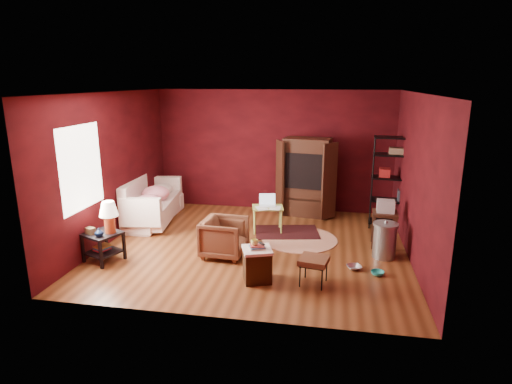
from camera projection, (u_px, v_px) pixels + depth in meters
room at (252, 173)px, 7.60m from camera, size 5.54×5.04×2.84m
sofa at (152, 204)px, 9.33m from camera, size 0.58×1.97×0.77m
armchair at (224, 236)px, 7.47m from camera, size 0.72×0.77×0.75m
pet_bowl_steel at (354, 262)px, 6.99m from camera, size 0.25×0.14×0.24m
pet_bowl_turquoise at (378, 269)px, 6.78m from camera, size 0.21×0.08×0.21m
vase at (99, 232)px, 7.04m from camera, size 0.18×0.18×0.14m
mug at (254, 242)px, 6.45m from camera, size 0.12×0.10×0.11m
side_table at (106, 226)px, 7.20m from camera, size 0.69×0.69×1.05m
sofa_cushions at (151, 202)px, 9.29m from camera, size 1.13×2.20×0.88m
hamper at (257, 264)px, 6.56m from camera, size 0.54×0.54×0.60m
footstool at (314, 261)px, 6.42m from camera, size 0.49×0.49×0.43m
rug_round at (299, 239)px, 8.32m from camera, size 1.62×1.62×0.01m
rug_oriental at (287, 232)px, 8.68m from camera, size 1.40×1.06×0.01m
laptop_desk at (268, 209)px, 8.65m from camera, size 0.69×0.58×0.76m
tv_armoire at (306, 176)px, 9.61m from camera, size 1.38×0.86×1.76m
wire_shelving at (396, 179)px, 8.74m from camera, size 0.96×0.48×1.91m
small_stand at (385, 212)px, 7.83m from camera, size 0.47×0.47×0.89m
trash_can at (385, 240)px, 7.41m from camera, size 0.48×0.48×0.67m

